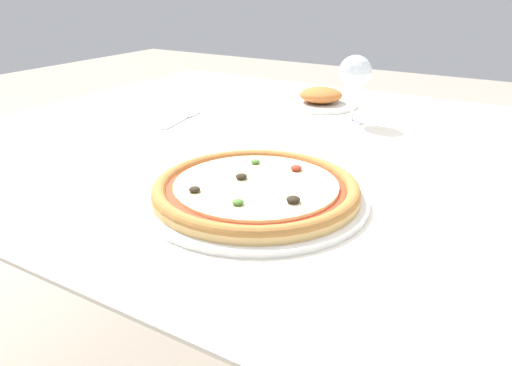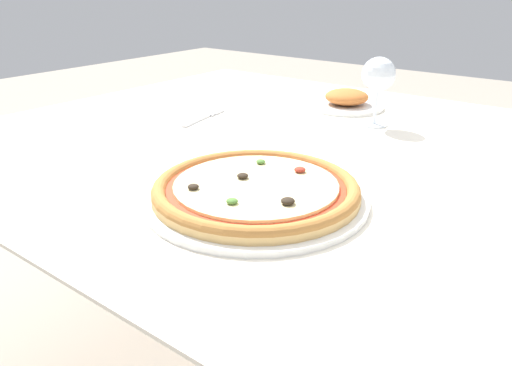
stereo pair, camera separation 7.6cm
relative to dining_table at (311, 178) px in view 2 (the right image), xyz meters
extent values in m
cube|color=brown|center=(0.00, 0.00, 0.04)|extent=(1.38, 1.07, 0.04)
cube|color=white|center=(0.00, 0.00, 0.06)|extent=(1.48, 1.17, 0.01)
cylinder|color=brown|center=(-0.63, 0.48, -0.31)|extent=(0.06, 0.06, 0.67)
cylinder|color=white|center=(0.07, -0.28, 0.07)|extent=(0.35, 0.35, 0.01)
cylinder|color=#E0B26B|center=(0.07, -0.28, 0.08)|extent=(0.32, 0.32, 0.01)
torus|color=#B27538|center=(0.07, -0.28, 0.09)|extent=(0.32, 0.32, 0.02)
cylinder|color=#BC381E|center=(0.07, -0.28, 0.09)|extent=(0.27, 0.27, 0.00)
cylinder|color=beige|center=(0.07, -0.28, 0.10)|extent=(0.25, 0.25, 0.00)
ellipsoid|color=#4C7A33|center=(0.02, -0.20, 0.10)|extent=(0.02, 0.02, 0.01)
ellipsoid|color=#4C7A33|center=(0.09, -0.36, 0.10)|extent=(0.02, 0.02, 0.01)
ellipsoid|color=#2D2319|center=(0.15, -0.31, 0.10)|extent=(0.02, 0.02, 0.01)
ellipsoid|color=#2D2319|center=(0.04, -0.27, 0.10)|extent=(0.02, 0.02, 0.01)
ellipsoid|color=#A83323|center=(0.10, -0.20, 0.10)|extent=(0.02, 0.02, 0.01)
ellipsoid|color=#2D2319|center=(0.01, -0.35, 0.10)|extent=(0.02, 0.02, 0.01)
cube|color=silver|center=(-0.32, -0.01, 0.07)|extent=(0.04, 0.11, 0.00)
cube|color=silver|center=(-0.33, 0.06, 0.07)|extent=(0.03, 0.02, 0.00)
cube|color=silver|center=(-0.35, 0.08, 0.07)|extent=(0.01, 0.04, 0.00)
cube|color=silver|center=(-0.34, 0.08, 0.07)|extent=(0.01, 0.04, 0.00)
cube|color=silver|center=(-0.34, 0.08, 0.07)|extent=(0.01, 0.04, 0.00)
cube|color=silver|center=(-0.33, 0.09, 0.07)|extent=(0.01, 0.04, 0.00)
cylinder|color=silver|center=(0.03, 0.23, 0.07)|extent=(0.06, 0.06, 0.00)
cylinder|color=silver|center=(0.03, 0.23, 0.11)|extent=(0.01, 0.01, 0.08)
sphere|color=silver|center=(0.03, 0.23, 0.19)|extent=(0.08, 0.08, 0.08)
cylinder|color=white|center=(-0.10, 0.33, 0.07)|extent=(0.19, 0.19, 0.01)
ellipsoid|color=#BC662D|center=(-0.10, 0.33, 0.10)|extent=(0.11, 0.11, 0.04)
camera|label=1|loc=(0.43, -0.88, 0.39)|focal=35.00mm
camera|label=2|loc=(0.50, -0.83, 0.39)|focal=35.00mm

